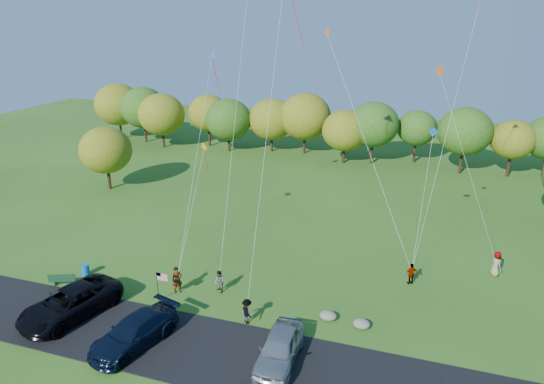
{
  "coord_description": "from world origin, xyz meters",
  "views": [
    {
      "loc": [
        10.98,
        -24.57,
        17.89
      ],
      "look_at": [
        0.91,
        6.0,
        6.29
      ],
      "focal_mm": 32.0,
      "sensor_mm": 36.0,
      "label": 1
    }
  ],
  "objects_px": {
    "flyer_c": "(247,311)",
    "flyer_d": "(411,274)",
    "minivan_dark": "(70,303)",
    "minivan_navy": "(134,332)",
    "trash_barrel": "(86,270)",
    "minivan_silver": "(279,348)",
    "park_bench": "(63,280)",
    "flyer_e": "(496,264)",
    "flyer_b": "(219,282)",
    "flyer_a": "(177,280)"
  },
  "relations": [
    {
      "from": "minivan_navy",
      "to": "flyer_b",
      "type": "relative_size",
      "value": 3.56
    },
    {
      "from": "flyer_a",
      "to": "flyer_d",
      "type": "height_order",
      "value": "flyer_a"
    },
    {
      "from": "minivan_silver",
      "to": "park_bench",
      "type": "height_order",
      "value": "minivan_silver"
    },
    {
      "from": "minivan_navy",
      "to": "park_bench",
      "type": "distance_m",
      "value": 9.34
    },
    {
      "from": "minivan_dark",
      "to": "trash_barrel",
      "type": "distance_m",
      "value": 5.39
    },
    {
      "from": "minivan_dark",
      "to": "minivan_silver",
      "type": "xyz_separation_m",
      "value": [
        13.84,
        -0.03,
        -0.06
      ]
    },
    {
      "from": "flyer_c",
      "to": "flyer_d",
      "type": "distance_m",
      "value": 12.35
    },
    {
      "from": "park_bench",
      "to": "flyer_c",
      "type": "bearing_deg",
      "value": -21.65
    },
    {
      "from": "minivan_navy",
      "to": "trash_barrel",
      "type": "distance_m",
      "value": 10.02
    },
    {
      "from": "flyer_a",
      "to": "trash_barrel",
      "type": "height_order",
      "value": "flyer_a"
    },
    {
      "from": "flyer_b",
      "to": "flyer_c",
      "type": "height_order",
      "value": "flyer_c"
    },
    {
      "from": "flyer_d",
      "to": "trash_barrel",
      "type": "height_order",
      "value": "flyer_d"
    },
    {
      "from": "flyer_d",
      "to": "park_bench",
      "type": "bearing_deg",
      "value": -11.85
    },
    {
      "from": "minivan_silver",
      "to": "flyer_b",
      "type": "height_order",
      "value": "minivan_silver"
    },
    {
      "from": "minivan_silver",
      "to": "flyer_b",
      "type": "bearing_deg",
      "value": 135.2
    },
    {
      "from": "flyer_c",
      "to": "trash_barrel",
      "type": "xyz_separation_m",
      "value": [
        -13.44,
        1.85,
        -0.41
      ]
    },
    {
      "from": "minivan_silver",
      "to": "flyer_a",
      "type": "relative_size",
      "value": 2.6
    },
    {
      "from": "flyer_c",
      "to": "flyer_d",
      "type": "height_order",
      "value": "flyer_c"
    },
    {
      "from": "flyer_e",
      "to": "minivan_dark",
      "type": "bearing_deg",
      "value": 88.19
    },
    {
      "from": "flyer_b",
      "to": "flyer_e",
      "type": "bearing_deg",
      "value": 66.46
    },
    {
      "from": "minivan_navy",
      "to": "flyer_a",
      "type": "xyz_separation_m",
      "value": [
        -0.46,
        5.88,
        0.08
      ]
    },
    {
      "from": "trash_barrel",
      "to": "flyer_c",
      "type": "bearing_deg",
      "value": -7.84
    },
    {
      "from": "minivan_navy",
      "to": "minivan_silver",
      "type": "xyz_separation_m",
      "value": [
        8.37,
        1.2,
        0.03
      ]
    },
    {
      "from": "minivan_dark",
      "to": "minivan_silver",
      "type": "distance_m",
      "value": 13.84
    },
    {
      "from": "minivan_dark",
      "to": "trash_barrel",
      "type": "bearing_deg",
      "value": 133.53
    },
    {
      "from": "minivan_dark",
      "to": "minivan_silver",
      "type": "bearing_deg",
      "value": 14.33
    },
    {
      "from": "trash_barrel",
      "to": "minivan_navy",
      "type": "bearing_deg",
      "value": -36.2
    },
    {
      "from": "park_bench",
      "to": "flyer_a",
      "type": "bearing_deg",
      "value": -8.59
    },
    {
      "from": "park_bench",
      "to": "trash_barrel",
      "type": "height_order",
      "value": "park_bench"
    },
    {
      "from": "minivan_silver",
      "to": "flyer_e",
      "type": "height_order",
      "value": "flyer_e"
    },
    {
      "from": "minivan_navy",
      "to": "minivan_silver",
      "type": "bearing_deg",
      "value": 23.61
    },
    {
      "from": "flyer_a",
      "to": "trash_barrel",
      "type": "relative_size",
      "value": 2.32
    },
    {
      "from": "minivan_silver",
      "to": "trash_barrel",
      "type": "height_order",
      "value": "minivan_silver"
    },
    {
      "from": "minivan_dark",
      "to": "flyer_e",
      "type": "relative_size",
      "value": 3.41
    },
    {
      "from": "flyer_a",
      "to": "flyer_b",
      "type": "distance_m",
      "value": 2.9
    },
    {
      "from": "flyer_c",
      "to": "flyer_d",
      "type": "relative_size",
      "value": 1.03
    },
    {
      "from": "flyer_e",
      "to": "park_bench",
      "type": "bearing_deg",
      "value": 81.11
    },
    {
      "from": "minivan_dark",
      "to": "flyer_d",
      "type": "distance_m",
      "value": 22.96
    },
    {
      "from": "minivan_navy",
      "to": "flyer_d",
      "type": "bearing_deg",
      "value": 54.79
    },
    {
      "from": "flyer_c",
      "to": "park_bench",
      "type": "distance_m",
      "value": 13.81
    },
    {
      "from": "flyer_b",
      "to": "park_bench",
      "type": "bearing_deg",
      "value": -123.56
    },
    {
      "from": "flyer_c",
      "to": "park_bench",
      "type": "xyz_separation_m",
      "value": [
        -13.81,
        -0.08,
        -0.27
      ]
    },
    {
      "from": "minivan_dark",
      "to": "minivan_navy",
      "type": "distance_m",
      "value": 5.6
    },
    {
      "from": "minivan_navy",
      "to": "flyer_a",
      "type": "height_order",
      "value": "flyer_a"
    },
    {
      "from": "trash_barrel",
      "to": "minivan_dark",
      "type": "bearing_deg",
      "value": -60.91
    },
    {
      "from": "flyer_a",
      "to": "flyer_d",
      "type": "bearing_deg",
      "value": -17.04
    },
    {
      "from": "minivan_dark",
      "to": "flyer_b",
      "type": "xyz_separation_m",
      "value": [
        7.75,
        5.59,
        -0.17
      ]
    },
    {
      "from": "park_bench",
      "to": "trash_barrel",
      "type": "bearing_deg",
      "value": 57.24
    },
    {
      "from": "minivan_silver",
      "to": "flyer_c",
      "type": "relative_size",
      "value": 3.04
    },
    {
      "from": "minivan_dark",
      "to": "flyer_d",
      "type": "bearing_deg",
      "value": 42.69
    }
  ]
}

